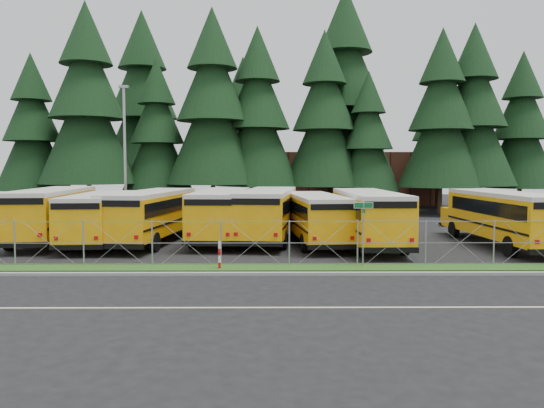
{
  "coord_description": "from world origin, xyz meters",
  "views": [
    {
      "loc": [
        -1.92,
        -24.01,
        4.32
      ],
      "look_at": [
        -1.72,
        4.0,
        2.36
      ],
      "focal_mm": 35.0,
      "sensor_mm": 36.0,
      "label": 1
    }
  ],
  "objects": [
    {
      "name": "grass_verge",
      "position": [
        0.0,
        -1.7,
        0.03
      ],
      "size": [
        50.0,
        1.4,
        0.06
      ],
      "primitive_type": "cube",
      "color": "#224614",
      "rests_on": "ground"
    },
    {
      "name": "road_lane_line",
      "position": [
        0.0,
        -8.0,
        0.01
      ],
      "size": [
        50.0,
        0.12,
        0.01
      ],
      "primitive_type": "cube",
      "color": "beige",
      "rests_on": "ground"
    },
    {
      "name": "ground",
      "position": [
        0.0,
        0.0,
        0.0
      ],
      "size": [
        120.0,
        120.0,
        0.0
      ],
      "primitive_type": "plane",
      "color": "black",
      "rests_on": "ground"
    },
    {
      "name": "conifer_1",
      "position": [
        -18.23,
        24.24,
        9.58
      ],
      "size": [
        8.66,
        8.66,
        19.15
      ],
      "primitive_type": null,
      "color": "black",
      "rests_on": "ground"
    },
    {
      "name": "conifer_9",
      "position": [
        22.74,
        27.71,
        7.77
      ],
      "size": [
        7.03,
        7.03,
        15.55
      ],
      "primitive_type": null,
      "color": "black",
      "rests_on": "ground"
    },
    {
      "name": "conifer_4",
      "position": [
        -2.92,
        25.88,
        8.69
      ],
      "size": [
        7.86,
        7.86,
        17.39
      ],
      "primitive_type": null,
      "color": "black",
      "rests_on": "ground"
    },
    {
      "name": "conifer_5",
      "position": [
        3.37,
        26.45,
        8.59
      ],
      "size": [
        7.77,
        7.77,
        17.18
      ],
      "primitive_type": null,
      "color": "black",
      "rests_on": "ground"
    },
    {
      "name": "conifer_2",
      "position": [
        -12.37,
        26.13,
        7.24
      ],
      "size": [
        6.55,
        6.55,
        14.48
      ],
      "primitive_type": null,
      "color": "black",
      "rests_on": "ground"
    },
    {
      "name": "bus_6",
      "position": [
        3.52,
        4.92,
        1.5
      ],
      "size": [
        2.84,
        11.45,
        2.99
      ],
      "primitive_type": null,
      "rotation": [
        0.0,
        0.0,
        0.01
      ],
      "color": "orange",
      "rests_on": "ground"
    },
    {
      "name": "conifer_7",
      "position": [
        13.87,
        24.54,
        8.46
      ],
      "size": [
        7.65,
        7.65,
        16.92
      ],
      "primitive_type": null,
      "color": "black",
      "rests_on": "ground"
    },
    {
      "name": "bus_0",
      "position": [
        -14.37,
        6.67,
        1.53
      ],
      "size": [
        3.71,
        11.86,
        3.06
      ],
      "primitive_type": null,
      "rotation": [
        0.0,
        0.0,
        0.08
      ],
      "color": "orange",
      "rests_on": "ground"
    },
    {
      "name": "conifer_12",
      "position": [
        5.83,
        30.2,
        11.22
      ],
      "size": [
        10.15,
        10.15,
        22.44
      ],
      "primitive_type": null,
      "color": "black",
      "rests_on": "ground"
    },
    {
      "name": "bus_4",
      "position": [
        -1.9,
        6.92,
        1.5
      ],
      "size": [
        4.06,
        11.72,
        3.01
      ],
      "primitive_type": null,
      "rotation": [
        0.0,
        0.0,
        -0.12
      ],
      "color": "orange",
      "rests_on": "ground"
    },
    {
      "name": "light_standard",
      "position": [
        -12.26,
        14.41,
        5.5
      ],
      "size": [
        0.7,
        0.35,
        10.14
      ],
      "color": "#96979E",
      "rests_on": "ground"
    },
    {
      "name": "curb",
      "position": [
        0.0,
        -3.1,
        0.06
      ],
      "size": [
        50.0,
        0.25,
        0.12
      ],
      "primitive_type": "cube",
      "color": "gray",
      "rests_on": "ground"
    },
    {
      "name": "bus_3",
      "position": [
        -4.63,
        7.06,
        1.48
      ],
      "size": [
        3.2,
        11.39,
        2.96
      ],
      "primitive_type": null,
      "rotation": [
        0.0,
        0.0,
        -0.05
      ],
      "color": "orange",
      "rests_on": "ground"
    },
    {
      "name": "conifer_6",
      "position": [
        7.4,
        25.59,
        6.61
      ],
      "size": [
        5.98,
        5.98,
        13.23
      ],
      "primitive_type": null,
      "color": "black",
      "rests_on": "ground"
    },
    {
      "name": "bus_2",
      "position": [
        -8.48,
        6.09,
        1.48
      ],
      "size": [
        4.02,
        11.56,
        2.97
      ],
      "primitive_type": null,
      "rotation": [
        0.0,
        0.0,
        -0.12
      ],
      "color": "orange",
      "rests_on": "ground"
    },
    {
      "name": "striped_bollard",
      "position": [
        -3.98,
        -1.9,
        0.6
      ],
      "size": [
        0.11,
        0.11,
        1.2
      ],
      "primitive_type": "cylinder",
      "color": "#B20C0C",
      "rests_on": "ground"
    },
    {
      "name": "brick_building",
      "position": [
        6.0,
        40.0,
        3.0
      ],
      "size": [
        22.0,
        10.0,
        6.0
      ],
      "primitive_type": "cube",
      "color": "brown",
      "rests_on": "ground"
    },
    {
      "name": "bus_east",
      "position": [
        10.73,
        4.37,
        1.49
      ],
      "size": [
        3.11,
        11.49,
        2.99
      ],
      "primitive_type": null,
      "rotation": [
        0.0,
        0.0,
        0.04
      ],
      "color": "orange",
      "rests_on": "ground"
    },
    {
      "name": "conifer_10",
      "position": [
        -15.42,
        33.64,
        10.52
      ],
      "size": [
        9.51,
        9.51,
        21.04
      ],
      "primitive_type": null,
      "color": "black",
      "rests_on": "ground"
    },
    {
      "name": "bus_1",
      "position": [
        -11.35,
        5.79,
        1.42
      ],
      "size": [
        3.32,
        10.95,
        2.83
      ],
      "primitive_type": null,
      "rotation": [
        0.0,
        0.0,
        0.07
      ],
      "color": "orange",
      "rests_on": "ground"
    },
    {
      "name": "chainlink_fence",
      "position": [
        0.0,
        -1.0,
        1.0
      ],
      "size": [
        44.0,
        0.1,
        2.0
      ],
      "primitive_type": null,
      "color": "#96979E",
      "rests_on": "ground"
    },
    {
      "name": "conifer_13",
      "position": [
        16.1,
        32.19,
        7.87
      ],
      "size": [
        7.11,
        7.11,
        15.73
      ],
      "primitive_type": null,
      "color": "black",
      "rests_on": "ground"
    },
    {
      "name": "conifer_8",
      "position": [
        17.2,
        25.68,
        8.83
      ],
      "size": [
        7.98,
        7.98,
        17.65
      ],
      "primitive_type": null,
      "color": "black",
      "rests_on": "ground"
    },
    {
      "name": "conifer_3",
      "position": [
        -7.01,
        24.83,
        9.4
      ],
      "size": [
        8.5,
        8.5,
        18.8
      ],
      "primitive_type": null,
      "color": "black",
      "rests_on": "ground"
    },
    {
      "name": "bus_5",
      "position": [
        0.7,
        5.75,
        1.39
      ],
      "size": [
        3.51,
        10.8,
        2.78
      ],
      "primitive_type": null,
      "rotation": [
        0.0,
        0.0,
        0.1
      ],
      "color": "orange",
      "rests_on": "ground"
    },
    {
      "name": "conifer_11",
      "position": [
        -4.62,
        33.37,
        8.05
      ],
      "size": [
        7.28,
        7.28,
        16.1
      ],
      "primitive_type": null,
      "color": "black",
      "rests_on": "ground"
    },
    {
      "name": "street_sign",
      "position": [
        2.16,
        -1.43,
        2.03
      ],
      "size": [
        0.84,
        0.55,
        2.81
      ],
      "color": "#96979E",
      "rests_on": "ground"
    },
    {
      "name": "conifer_0",
      "position": [
        -23.73,
        25.41,
        7.41
      ],
      "size": [
        6.7,
        6.7,
        14.82
      ],
      "primitive_type": null,
      "color": "black",
      "rests_on": "ground"
    }
  ]
}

